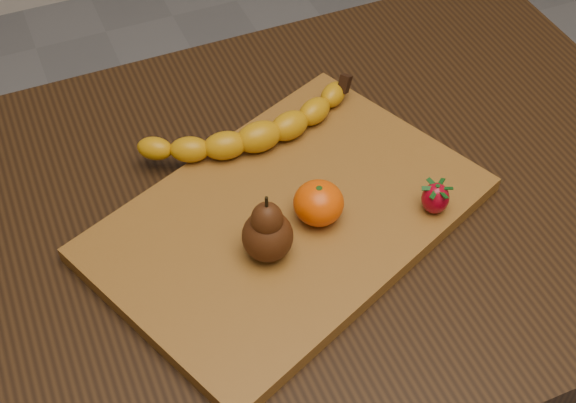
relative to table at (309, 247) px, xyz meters
name	(u,v)px	position (x,y,z in m)	size (l,w,h in m)	color
table	(309,247)	(0.00, 0.00, 0.00)	(1.00, 0.70, 0.76)	black
cutting_board	(288,218)	(-0.04, -0.03, 0.11)	(0.45, 0.30, 0.02)	brown
banana	(259,137)	(-0.03, 0.09, 0.14)	(0.25, 0.07, 0.04)	#C08509
pear	(267,226)	(-0.09, -0.08, 0.16)	(0.06, 0.06, 0.09)	#3F1D0A
mandarin	(319,203)	(-0.01, -0.05, 0.14)	(0.06, 0.06, 0.05)	#DE4602
strawberry	(436,197)	(0.12, -0.09, 0.14)	(0.03, 0.03, 0.04)	#980417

